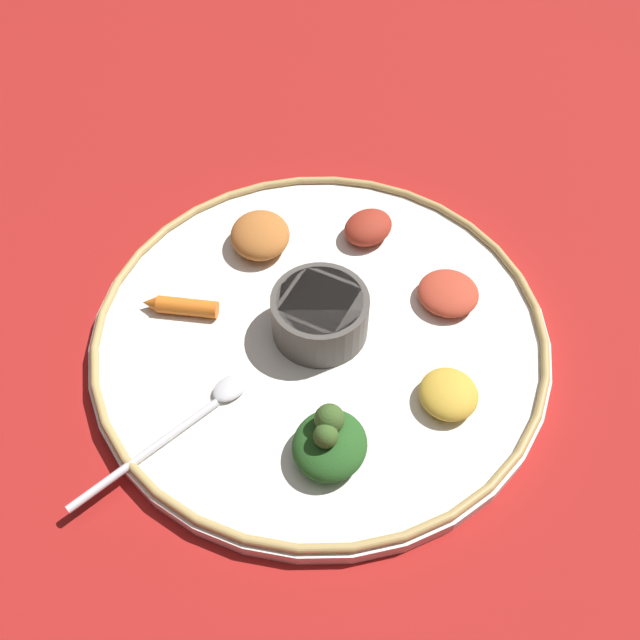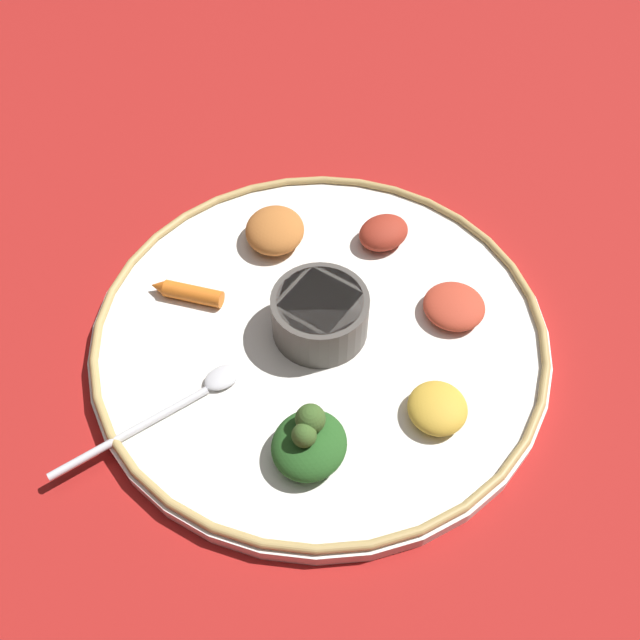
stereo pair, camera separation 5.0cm
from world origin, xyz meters
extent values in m
plane|color=maroon|center=(0.00, 0.00, 0.00)|extent=(2.40, 2.40, 0.00)
cylinder|color=white|center=(0.00, 0.00, 0.01)|extent=(0.43, 0.43, 0.01)
torus|color=tan|center=(0.00, 0.00, 0.02)|extent=(0.43, 0.43, 0.01)
cylinder|color=#4C4742|center=(0.00, 0.00, 0.04)|extent=(0.09, 0.09, 0.05)
cylinder|color=maroon|center=(0.00, 0.00, 0.06)|extent=(0.08, 0.08, 0.01)
ellipsoid|color=silver|center=(-0.10, 0.00, 0.02)|extent=(0.03, 0.03, 0.01)
cylinder|color=silver|center=(-0.19, -0.01, 0.02)|extent=(0.15, 0.01, 0.01)
ellipsoid|color=#23511E|center=(-0.08, -0.10, 0.03)|extent=(0.09, 0.09, 0.03)
sphere|color=#385623|center=(-0.08, -0.10, 0.05)|extent=(0.02, 0.02, 0.02)
sphere|color=#385623|center=(-0.07, -0.09, 0.05)|extent=(0.02, 0.02, 0.02)
cylinder|color=orange|center=(-0.08, 0.10, 0.02)|extent=(0.05, 0.05, 0.02)
cone|color=orange|center=(-0.11, 0.13, 0.02)|extent=(0.02, 0.02, 0.02)
ellipsoid|color=maroon|center=(0.12, 0.06, 0.03)|extent=(0.06, 0.05, 0.03)
ellipsoid|color=gold|center=(0.03, -0.13, 0.03)|extent=(0.07, 0.07, 0.02)
ellipsoid|color=#B2662D|center=(0.02, 0.12, 0.03)|extent=(0.09, 0.09, 0.03)
ellipsoid|color=#B73D28|center=(0.12, -0.05, 0.03)|extent=(0.07, 0.07, 0.02)
camera|label=1|loc=(-0.25, -0.29, 0.53)|focal=37.95mm
camera|label=2|loc=(-0.21, -0.32, 0.53)|focal=37.95mm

